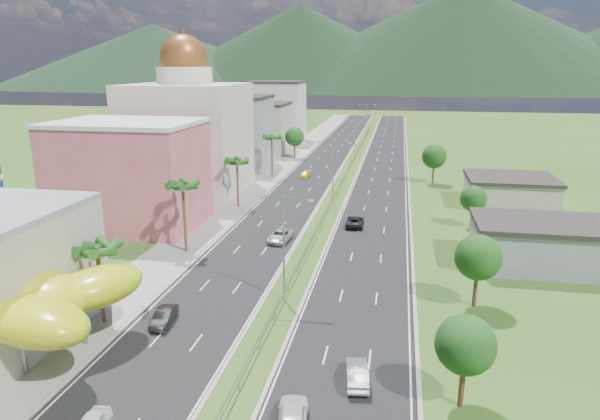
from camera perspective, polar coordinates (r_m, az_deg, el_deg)
The scene contains 34 objects.
ground at distance 47.07m, azimuth -4.35°, elevation -14.56°, with size 500.00×500.00×0.00m, color #2D5119.
road_left at distance 132.77m, azimuth 2.41°, elevation 5.09°, with size 11.00×260.00×0.04m, color black.
road_right at distance 131.55m, azimuth 8.91°, elevation 4.83°, with size 11.00×260.00×0.04m, color black.
sidewalk_left at distance 134.41m, azimuth -1.62°, elevation 5.24°, with size 7.00×260.00×0.12m, color gray.
median_guardrail at distance 114.22m, azimuth 4.86°, elevation 3.69°, with size 0.10×216.06×0.76m.
streetlight_median_b at distance 53.24m, azimuth -1.76°, elevation -2.95°, with size 6.04×0.25×11.00m.
streetlight_median_c at distance 91.59m, azimuth 3.55°, elevation 4.75°, with size 6.04×0.25×11.00m.
streetlight_median_d at distance 135.87m, azimuth 5.91°, elevation 8.13°, with size 6.04×0.25×11.00m.
streetlight_median_e at distance 180.51m, azimuth 7.12°, elevation 9.83°, with size 6.04×0.25×11.00m.
lime_canopy at distance 50.41m, azimuth -28.55°, elevation -8.09°, with size 18.00×15.00×7.40m.
pink_shophouse at distance 82.82m, azimuth -17.72°, elevation 3.46°, with size 20.00×15.00×15.00m, color #C0574F.
domed_building at distance 102.79m, azimuth -11.90°, elevation 8.20°, with size 20.00×20.00×28.70m.
midrise_grey at distance 126.20m, azimuth -7.10°, elevation 8.12°, with size 16.00×15.00×16.00m, color gray.
midrise_beige at distance 147.35m, azimuth -4.50°, elevation 8.61°, with size 16.00×15.00×13.00m, color #B7AD97.
midrise_white at distance 169.32m, azimuth -2.49°, elevation 10.35°, with size 16.00×15.00×18.00m, color silver.
shed_near at distance 69.85m, azimuth 24.24°, elevation -3.53°, with size 15.00×10.00×5.00m, color gray.
shed_far at distance 98.64m, azimuth 21.45°, elevation 1.78°, with size 14.00×12.00×4.40m, color #B7AD97.
palm_tree_b at distance 51.70m, azimuth -20.83°, elevation -4.17°, with size 3.60×3.60×8.10m.
palm_tree_c at distance 68.45m, azimuth -12.41°, elevation 2.34°, with size 3.60×3.60×9.60m.
palm_tree_d at distance 89.83m, azimuth -6.74°, elevation 4.98°, with size 3.60×3.60×8.60m.
palm_tree_e at distance 113.54m, azimuth -3.03°, elevation 7.59°, with size 3.60×3.60×9.40m.
leafy_tree_lfar at distance 138.12m, azimuth -0.58°, elevation 7.83°, with size 4.90×4.90×8.05m.
leafy_tree_ra at distance 39.45m, azimuth 17.24°, elevation -13.61°, with size 4.20×4.20×6.90m.
leafy_tree_rb at distance 55.14m, azimuth 18.47°, elevation -4.83°, with size 4.55×4.55×7.47m.
leafy_tree_rc at distance 82.41m, azimuth 18.00°, elevation 1.16°, with size 3.85×3.85×6.33m.
leafy_tree_rd at distance 111.08m, azimuth 14.13°, elevation 5.56°, with size 4.90×4.90×8.05m.
mountain_ridge at distance 492.44m, azimuth 16.58°, elevation 11.89°, with size 860.00×140.00×90.00m, color black, non-canonical shape.
car_dark_left at distance 52.09m, azimuth -14.31°, elevation -10.98°, with size 1.53×4.38×1.44m, color black.
car_silver_mid_left at distance 73.04m, azimuth -2.12°, elevation -2.78°, with size 2.48×5.37×1.49m, color #B6B8BF.
car_yellow_far_left at distance 114.71m, azimuth 0.57°, elevation 3.82°, with size 1.74×4.29×1.25m, color yellow.
car_white_near_right at distance 37.86m, azimuth -0.78°, elevation -21.14°, with size 2.03×5.06×1.72m, color white.
car_silver_right at distance 42.48m, azimuth 6.11°, elevation -16.94°, with size 1.60×4.59×1.51m, color #A4A7AC.
car_dark_far_right at distance 80.15m, azimuth 5.87°, elevation -1.21°, with size 2.48×5.38×1.50m, color black.
motorcycle at distance 54.17m, azimuth -16.15°, elevation -10.27°, with size 0.51×1.69×1.08m, color black.
Camera 1 is at (10.82, -39.42, 23.35)m, focal length 32.00 mm.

